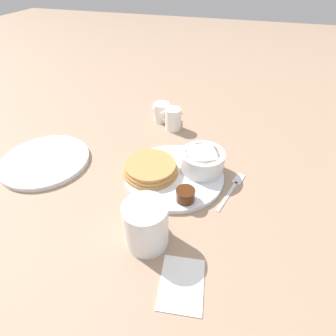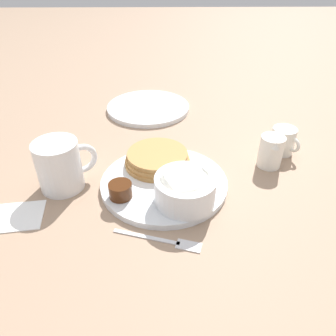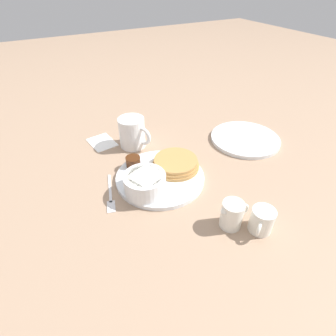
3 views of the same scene
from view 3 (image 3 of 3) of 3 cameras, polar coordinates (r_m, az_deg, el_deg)
name	(u,v)px [view 3 (image 3 of 3)]	position (r m, az deg, el deg)	size (l,w,h in m)	color
ground_plane	(160,179)	(0.73, -1.72, -2.37)	(4.00, 4.00, 0.00)	#9E7F66
plate	(160,177)	(0.72, -1.73, -2.01)	(0.24, 0.24, 0.01)	white
pancake_stack	(176,163)	(0.74, 1.68, 1.02)	(0.13, 0.13, 0.03)	#B78447
bowl	(145,183)	(0.66, -5.07, -3.21)	(0.11, 0.11, 0.05)	white
syrup_cup	(133,161)	(0.75, -7.59, 1.43)	(0.04, 0.04, 0.03)	#47230F
butter_ramekin	(137,187)	(0.66, -6.81, -4.18)	(0.05, 0.05, 0.05)	white
coffee_mug	(132,133)	(0.84, -7.83, 7.60)	(0.11, 0.08, 0.10)	white
creamer_pitcher_near	(232,214)	(0.60, 13.77, -9.77)	(0.05, 0.07, 0.07)	white
creamer_pitcher_far	(262,220)	(0.62, 19.73, -10.64)	(0.05, 0.07, 0.06)	white
fork	(111,197)	(0.69, -12.41, -6.12)	(0.14, 0.05, 0.00)	silver
napkin	(102,142)	(0.90, -14.17, 5.50)	(0.11, 0.09, 0.00)	white
far_plate	(245,139)	(0.92, 16.42, 6.12)	(0.23, 0.23, 0.01)	white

